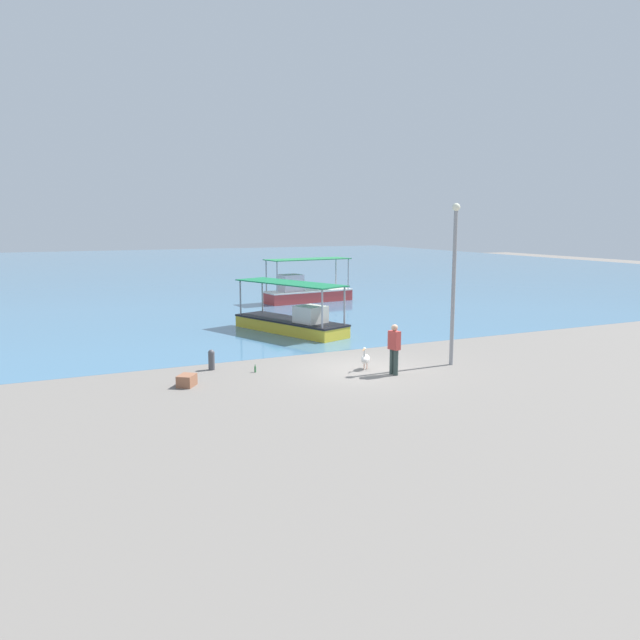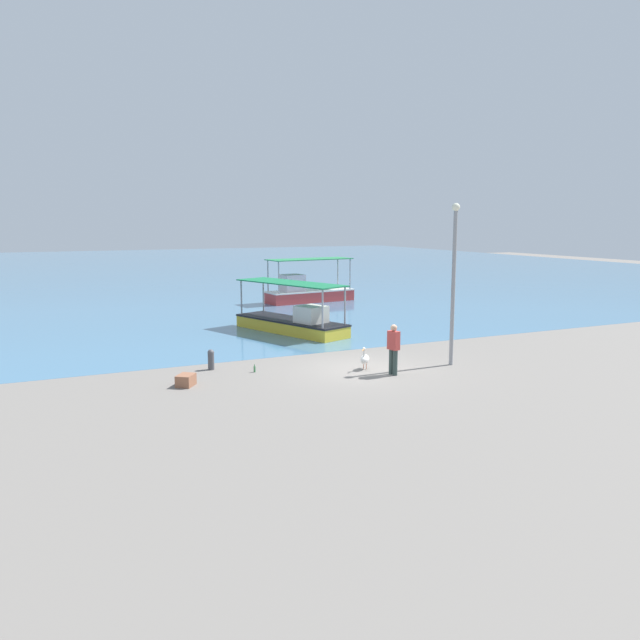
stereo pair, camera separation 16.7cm
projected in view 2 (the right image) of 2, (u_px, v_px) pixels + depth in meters
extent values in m
plane|color=slate|center=(361.00, 369.00, 21.41)|extent=(120.00, 120.00, 0.00)
cube|color=teal|center=(138.00, 270.00, 64.40)|extent=(110.00, 90.00, 0.00)
cube|color=#C53B3A|center=(310.00, 296.00, 39.20)|extent=(5.74, 2.26, 0.72)
cube|color=silver|center=(310.00, 291.00, 39.15)|extent=(5.79, 2.31, 0.08)
cylinder|color=#99999E|center=(338.00, 272.00, 40.89)|extent=(0.08, 0.08, 1.92)
cylinder|color=#99999E|center=(350.00, 274.00, 39.66)|extent=(0.08, 0.08, 1.92)
cylinder|color=#99999E|center=(268.00, 276.00, 38.32)|extent=(0.08, 0.08, 1.92)
cylinder|color=#99999E|center=(279.00, 278.00, 37.08)|extent=(0.08, 0.08, 1.92)
cube|color=#257A47|center=(310.00, 259.00, 38.83)|extent=(5.55, 2.34, 0.05)
cube|color=silver|center=(292.00, 283.00, 38.42)|extent=(1.44, 1.32, 1.03)
cube|color=gold|center=(291.00, 326.00, 28.51)|extent=(3.56, 6.18, 0.59)
cube|color=black|center=(291.00, 320.00, 28.47)|extent=(3.61, 6.23, 0.08)
cylinder|color=#99999E|center=(241.00, 297.00, 29.77)|extent=(0.08, 0.08, 1.64)
cylinder|color=#99999E|center=(263.00, 295.00, 30.73)|extent=(0.08, 0.08, 1.64)
cylinder|color=#99999E|center=(323.00, 309.00, 25.94)|extent=(0.08, 0.08, 1.64)
cylinder|color=#99999E|center=(345.00, 306.00, 26.89)|extent=(0.08, 0.08, 1.64)
cube|color=#176C42|center=(290.00, 283.00, 28.20)|extent=(3.58, 6.02, 0.05)
cube|color=beige|center=(311.00, 314.00, 27.46)|extent=(1.46, 1.48, 0.74)
cylinder|color=#E0997A|center=(366.00, 366.00, 21.38)|extent=(0.03, 0.03, 0.22)
cylinder|color=#E0997A|center=(364.00, 366.00, 21.41)|extent=(0.03, 0.03, 0.22)
ellipsoid|color=white|center=(365.00, 359.00, 21.33)|extent=(0.58, 0.60, 0.32)
ellipsoid|color=white|center=(367.00, 357.00, 21.56)|extent=(0.20, 0.20, 0.10)
cylinder|color=white|center=(364.00, 354.00, 21.15)|extent=(0.07, 0.07, 0.26)
sphere|color=white|center=(364.00, 349.00, 21.12)|extent=(0.11, 0.11, 0.11)
cone|color=#E5933F|center=(363.00, 350.00, 20.97)|extent=(0.24, 0.26, 0.06)
cylinder|color=gray|center=(453.00, 289.00, 21.64)|extent=(0.14, 0.14, 5.38)
sphere|color=#EAEACC|center=(456.00, 207.00, 21.20)|extent=(0.28, 0.28, 0.28)
cylinder|color=#47474C|center=(211.00, 362.00, 21.30)|extent=(0.22, 0.22, 0.56)
sphere|color=#4C4C51|center=(211.00, 353.00, 21.26)|extent=(0.23, 0.23, 0.23)
cylinder|color=#31433E|center=(395.00, 363.00, 20.49)|extent=(0.16, 0.16, 0.85)
cylinder|color=#31433E|center=(391.00, 362.00, 20.63)|extent=(0.16, 0.16, 0.85)
cube|color=#AD3A36|center=(394.00, 340.00, 20.45)|extent=(0.30, 0.44, 0.62)
sphere|color=tan|center=(394.00, 328.00, 20.38)|extent=(0.22, 0.22, 0.22)
cube|color=#915C42|center=(186.00, 380.00, 19.21)|extent=(0.73, 0.76, 0.36)
cylinder|color=#3F7F4C|center=(255.00, 369.00, 20.97)|extent=(0.07, 0.07, 0.20)
cylinder|color=#3F7F4C|center=(255.00, 365.00, 20.94)|extent=(0.03, 0.03, 0.07)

